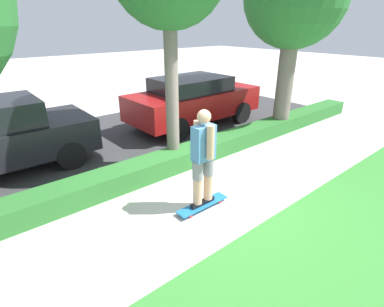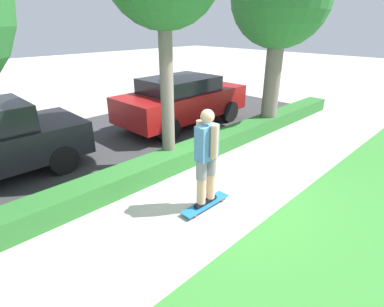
% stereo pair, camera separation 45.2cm
% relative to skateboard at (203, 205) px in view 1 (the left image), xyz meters
% --- Properties ---
extents(ground_plane, '(60.00, 60.00, 0.00)m').
position_rel_skateboard_xyz_m(ground_plane, '(0.44, 0.01, -0.07)').
color(ground_plane, '#BCB7AD').
extents(street_asphalt, '(15.36, 5.00, 0.01)m').
position_rel_skateboard_xyz_m(street_asphalt, '(0.44, 4.21, -0.06)').
color(street_asphalt, '#38383A').
rests_on(street_asphalt, ground_plane).
extents(hedge_row, '(15.36, 0.60, 0.42)m').
position_rel_skateboard_xyz_m(hedge_row, '(0.44, 1.61, 0.14)').
color(hedge_row, '#2D702D').
rests_on(hedge_row, ground_plane).
extents(skateboard, '(1.04, 0.24, 0.08)m').
position_rel_skateboard_xyz_m(skateboard, '(0.00, 0.00, 0.00)').
color(skateboard, '#1E6BAD').
rests_on(skateboard, ground_plane).
extents(skater_person, '(0.51, 0.45, 1.75)m').
position_rel_skateboard_xyz_m(skater_person, '(0.00, 0.00, 0.95)').
color(skater_person, black).
rests_on(skater_person, skateboard).
extents(parked_car_middle, '(4.35, 1.93, 1.55)m').
position_rel_skateboard_xyz_m(parked_car_middle, '(3.00, 3.80, 0.76)').
color(parked_car_middle, maroon).
rests_on(parked_car_middle, ground_plane).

